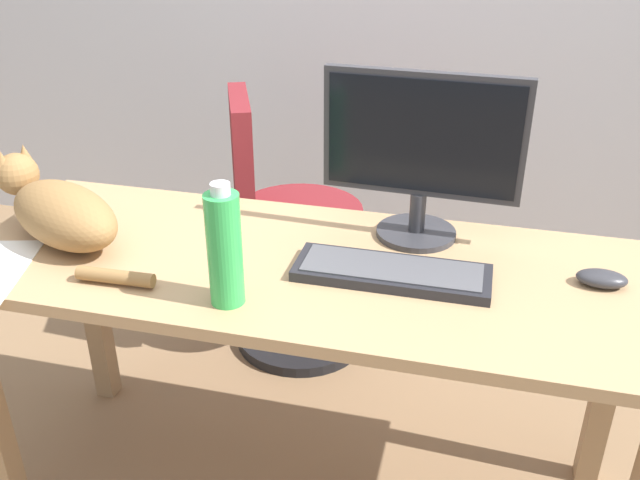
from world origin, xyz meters
The scene contains 7 objects.
desk centered at (0.00, 0.00, 0.64)m, with size 1.66×0.63×0.75m.
office_chair centered at (-0.27, 0.69, 0.41)m, with size 0.51×0.49×0.94m.
monitor centered at (0.23, 0.20, 0.98)m, with size 0.48×0.20×0.41m.
keyboard centered at (0.21, -0.02, 0.76)m, with size 0.44×0.15×0.03m.
cat centered at (-0.61, -0.04, 0.83)m, with size 0.55×0.33×0.20m.
computer_mouse centered at (0.66, 0.06, 0.77)m, with size 0.11×0.06×0.04m, color #333338.
water_bottle centered at (-0.12, -0.20, 0.88)m, with size 0.07×0.07×0.27m.
Camera 1 is at (0.38, -1.36, 1.54)m, focal length 38.71 mm.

